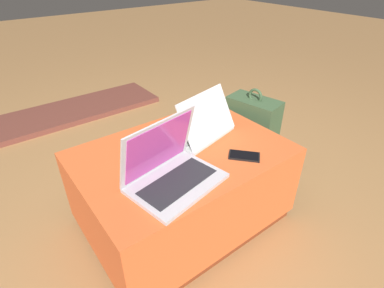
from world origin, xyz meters
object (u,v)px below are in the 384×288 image
Objects in this scene: laptop_far at (200,127)px; cell_phone at (244,156)px; backpack at (251,136)px; laptop_near at (171,170)px.

cell_phone is (0.04, -0.27, -0.04)m from laptop_far.
laptop_near is at bearing 96.97° from backpack.
backpack is at bearing 8.23° from laptop_near.
backpack is at bearing 173.79° from laptop_far.
cell_phone is at bearing -19.66° from laptop_near.
laptop_far is at bearing 22.94° from laptop_near.
cell_phone is (0.36, -0.06, -0.05)m from laptop_near.
backpack is (0.42, 0.32, -0.20)m from cell_phone.
laptop_near is at bearing -50.32° from cell_phone.
laptop_far reaches higher than backpack.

